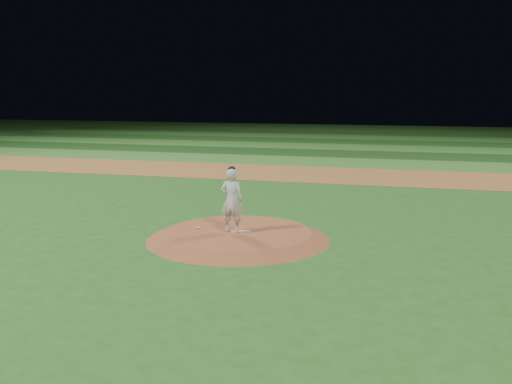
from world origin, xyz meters
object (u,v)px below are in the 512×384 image
(rosin_bag, at_px, (198,228))
(pitching_rubber, at_px, (241,231))
(pitcher_on_mound, at_px, (232,200))
(pitchers_mound, at_px, (238,235))

(rosin_bag, bearing_deg, pitching_rubber, 0.22)
(pitching_rubber, distance_m, pitcher_on_mound, 0.99)
(pitchers_mound, height_order, pitching_rubber, pitching_rubber)
(pitcher_on_mound, bearing_deg, rosin_bag, 173.13)
(pitching_rubber, height_order, pitcher_on_mound, pitcher_on_mound)
(pitching_rubber, relative_size, rosin_bag, 4.75)
(pitching_rubber, relative_size, pitcher_on_mound, 0.28)
(pitchers_mound, xyz_separation_m, rosin_bag, (-1.28, -0.04, 0.16))
(pitchers_mound, relative_size, rosin_bag, 46.60)
(rosin_bag, bearing_deg, pitcher_on_mound, -6.87)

